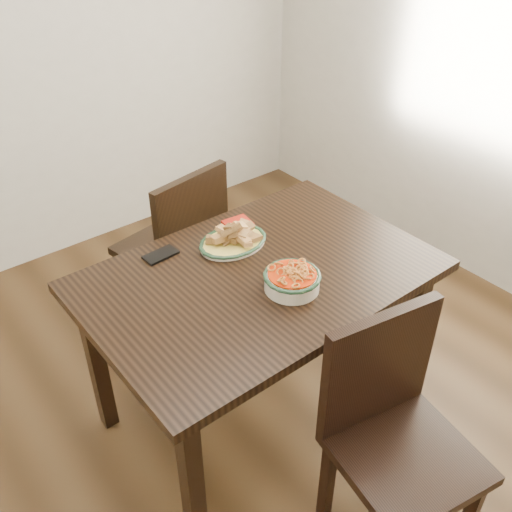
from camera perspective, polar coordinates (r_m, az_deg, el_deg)
floor at (r=2.58m, az=-2.09°, el=-16.32°), size 3.50×3.50×0.00m
wall_back at (r=3.28m, az=-22.65°, el=20.03°), size 3.50×0.10×2.60m
dining_table at (r=2.17m, az=0.33°, el=-3.50°), size 1.28×0.86×0.75m
chair_far at (r=2.75m, az=-7.70°, el=1.31°), size 0.49×0.49×0.89m
chair_near at (r=1.98m, az=13.49°, el=-16.11°), size 0.49×0.49×0.89m
fish_plate at (r=2.24m, az=-2.34°, el=2.11°), size 0.28×0.22×0.11m
noodle_bowl at (r=2.01m, az=3.62°, el=-2.26°), size 0.21×0.21×0.08m
smartphone at (r=2.23m, az=-9.50°, el=0.12°), size 0.13×0.08×0.01m
napkin at (r=2.39m, az=-1.84°, el=3.30°), size 0.12×0.10×0.01m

